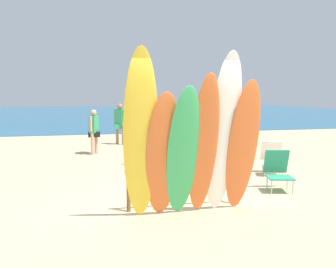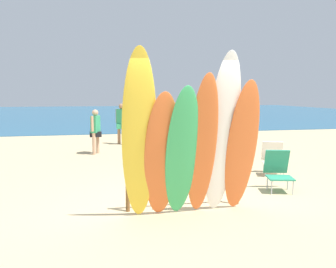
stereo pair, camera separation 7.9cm
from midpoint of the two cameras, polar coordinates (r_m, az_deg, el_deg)
ground at (r=20.05m, az=-7.99°, el=0.69°), size 60.00×60.00×0.00m
ocean_water at (r=37.76m, az=-10.16°, el=3.35°), size 60.00×40.00×0.02m
surfboard_rack at (r=6.27m, az=2.37°, el=-7.05°), size 2.10×0.07×0.71m
surfboard_yellow_0 at (r=5.49m, az=-4.82°, el=-0.36°), size 0.58×0.66×2.69m
surfboard_orange_1 at (r=5.63m, az=-1.20°, el=-3.49°), size 0.58×0.60×2.04m
surfboard_green_2 at (r=5.64m, az=2.03°, el=-3.02°), size 0.55×0.73×2.13m
surfboard_orange_3 at (r=5.71m, az=5.31°, el=-1.96°), size 0.48×0.78×2.32m
surfboard_white_4 at (r=5.86m, az=8.44°, el=-0.09°), size 0.61×0.71×2.66m
surfboard_orange_5 at (r=6.06m, az=11.49°, el=-2.04°), size 0.57×0.64×2.22m
beachgoer_photographing at (r=9.83m, az=-2.54°, el=0.45°), size 0.63×0.27×1.67m
beachgoer_midbeach at (r=12.01m, az=-11.94°, el=0.86°), size 0.38×0.52×1.48m
beachgoer_strolling at (r=9.75m, az=4.44°, el=-0.02°), size 0.58×0.25×1.55m
beachgoer_near_rack at (r=11.49m, az=1.00°, el=1.49°), size 0.56×0.43×1.73m
beachgoer_by_water at (r=14.12m, az=-7.85°, el=2.08°), size 0.44×0.48×1.61m
beach_chair_red at (r=7.77m, az=16.88°, el=-5.40°), size 0.65×0.76×0.83m
beach_chair_blue at (r=9.26m, az=16.04°, el=-3.53°), size 0.72×0.84×0.81m
beach_chair_striped at (r=9.76m, az=9.66°, el=-2.84°), size 0.56×0.73×0.82m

